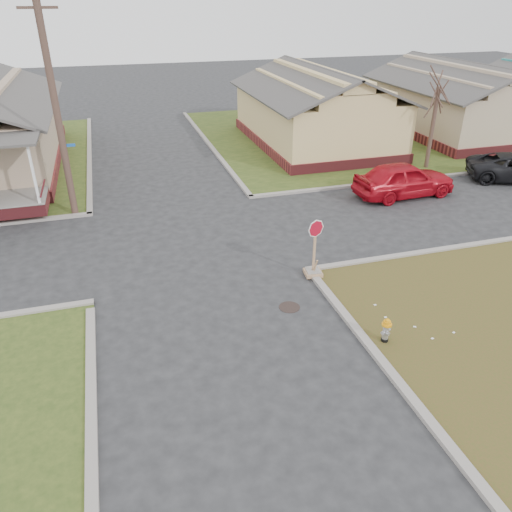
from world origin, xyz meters
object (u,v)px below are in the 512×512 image
object	(u,v)px
red_sedan	(404,179)
utility_pole	(55,104)
fire_hydrant	(386,329)
stop_sign	(314,263)

from	to	relation	value
red_sedan	utility_pole	bearing A→B (deg)	78.92
utility_pole	fire_hydrant	size ratio (longest dim) A/B	12.30
utility_pole	stop_sign	size ratio (longest dim) A/B	4.44
fire_hydrant	utility_pole	bearing A→B (deg)	103.58
utility_pole	red_sedan	xyz separation A→B (m)	(14.69, -2.06, -3.85)
stop_sign	fire_hydrant	bearing A→B (deg)	-76.33
utility_pole	stop_sign	xyz separation A→B (m)	(7.81, -7.83, -4.17)
utility_pole	stop_sign	bearing A→B (deg)	-45.07
utility_pole	red_sedan	bearing A→B (deg)	-7.99
utility_pole	red_sedan	world-z (taller)	utility_pole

